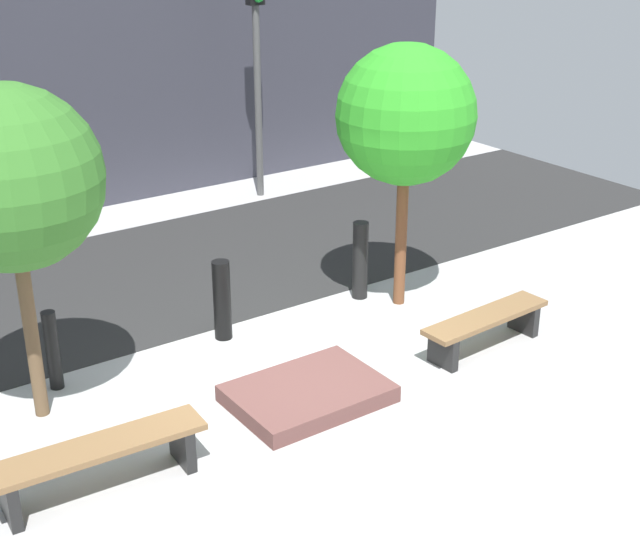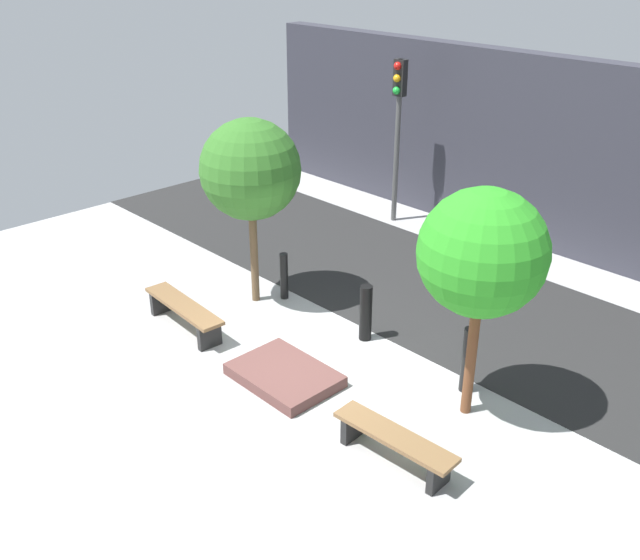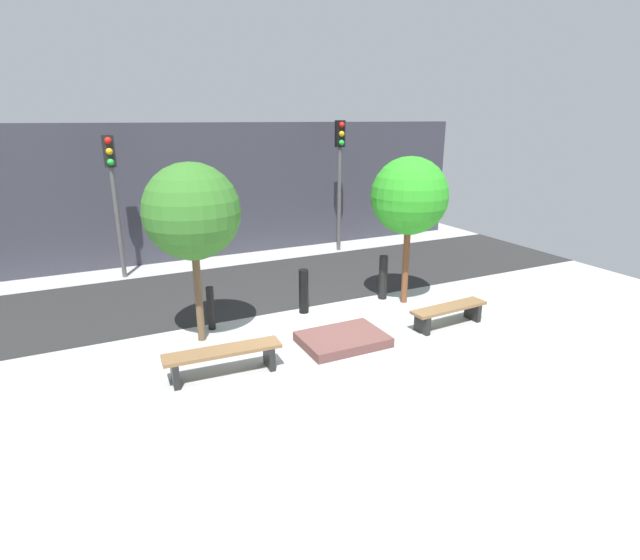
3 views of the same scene
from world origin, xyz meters
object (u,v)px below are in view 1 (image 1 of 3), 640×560
object	(u,v)px
bench_right	(486,324)
tree_behind_left_bench	(9,180)
bench_left	(98,457)
tree_behind_right_bench	(406,116)
traffic_light_mid_west	(257,35)
bollard_left	(222,300)
bollard_center	(360,260)
planter_bed	(308,394)
bollard_far_left	(53,350)

from	to	relation	value
bench_right	tree_behind_left_bench	size ratio (longest dim) A/B	0.52
bench_left	tree_behind_left_bench	size ratio (longest dim) A/B	0.58
tree_behind_left_bench	tree_behind_right_bench	size ratio (longest dim) A/B	1.02
tree_behind_right_bench	traffic_light_mid_west	size ratio (longest dim) A/B	0.83
tree_behind_right_bench	bench_left	bearing A→B (deg)	-161.73
bollard_left	bollard_center	size ratio (longest dim) A/B	0.94
planter_bed	bollard_far_left	world-z (taller)	bollard_far_left
tree_behind_right_bench	traffic_light_mid_west	world-z (taller)	traffic_light_mid_west
planter_bed	bollard_far_left	bearing A→B (deg)	138.89
bench_right	tree_behind_left_bench	xyz separation A→B (m)	(-4.72, 1.56, 2.17)
bollard_far_left	tree_behind_left_bench	bearing A→B (deg)	-125.89
bench_left	tree_behind_right_bench	bearing A→B (deg)	21.53
bench_left	tree_behind_left_bench	xyz separation A→B (m)	(-0.00, 1.56, 2.14)
tree_behind_right_bench	bollard_left	bearing A→B (deg)	169.68
bollard_center	bollard_left	bearing A→B (deg)	180.00
tree_behind_right_bench	bollard_far_left	distance (m)	4.86
tree_behind_left_bench	bollard_center	world-z (taller)	tree_behind_left_bench
bench_right	bench_left	bearing A→B (deg)	176.74
tree_behind_right_bench	bollard_left	size ratio (longest dim) A/B	3.38
planter_bed	tree_behind_left_bench	world-z (taller)	tree_behind_left_bench
tree_behind_right_bench	bollard_left	world-z (taller)	tree_behind_right_bench
tree_behind_right_bench	bollard_center	distance (m)	2.01
planter_bed	tree_behind_right_bench	bearing A→B (deg)	29.92
bench_right	planter_bed	size ratio (longest dim) A/B	1.12
tree_behind_right_bench	bench_right	bearing A→B (deg)	-90.00
planter_bed	traffic_light_mid_west	distance (m)	7.55
planter_bed	bench_right	bearing A→B (deg)	-4.85
traffic_light_mid_west	tree_behind_left_bench	bearing A→B (deg)	-138.97
planter_bed	bollard_far_left	size ratio (longest dim) A/B	1.76
bench_left	tree_behind_left_bench	world-z (taller)	tree_behind_left_bench
bollard_far_left	traffic_light_mid_west	size ratio (longest dim) A/B	0.22
tree_behind_right_bench	bollard_center	xyz separation A→B (m)	(-0.31, 0.43, -1.93)
tree_behind_right_bench	planter_bed	bearing A→B (deg)	-150.08
bench_right	bollard_left	size ratio (longest dim) A/B	1.79
tree_behind_left_bench	bollard_center	bearing A→B (deg)	5.57
bench_right	bollard_center	distance (m)	2.02
tree_behind_left_bench	traffic_light_mid_west	world-z (taller)	traffic_light_mid_west
bench_left	bollard_left	bearing A→B (deg)	43.37
planter_bed	traffic_light_mid_west	size ratio (longest dim) A/B	0.39
bench_left	tree_behind_left_bench	distance (m)	2.65
bollard_center	planter_bed	bearing A→B (deg)	-138.89
bollard_center	traffic_light_mid_west	size ratio (longest dim) A/B	0.26
bench_right	traffic_light_mid_west	size ratio (longest dim) A/B	0.44
bench_left	bollard_center	bearing A→B (deg)	27.53
bollard_far_left	bench_left	bearing A→B (deg)	-98.89
tree_behind_left_bench	traffic_light_mid_west	bearing A→B (deg)	41.03
tree_behind_left_bench	bench_left	bearing A→B (deg)	-90.00
bollard_left	traffic_light_mid_west	size ratio (longest dim) A/B	0.24
tree_behind_left_bench	bollard_left	distance (m)	3.12
bollard_far_left	bench_right	bearing A→B (deg)	-24.27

